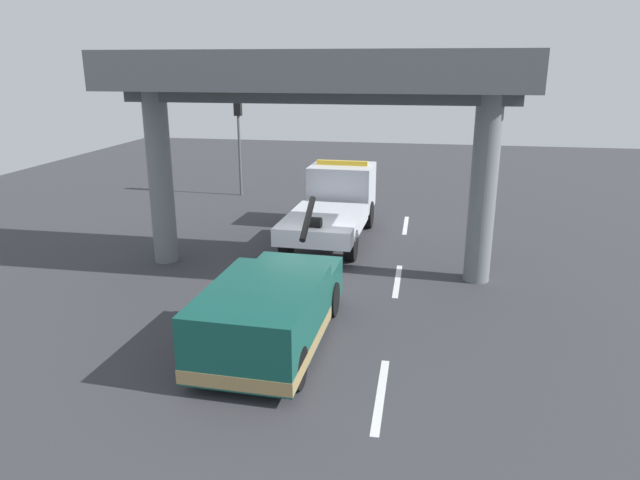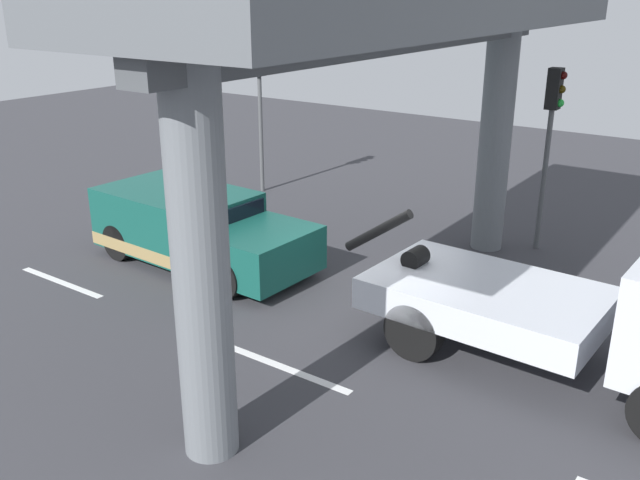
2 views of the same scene
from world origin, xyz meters
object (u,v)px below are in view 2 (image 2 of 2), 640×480
object	(u,v)px
traffic_light_near	(260,86)
traffic_light_far	(552,120)
tow_truck_white	(606,314)
towed_van_green	(196,229)

from	to	relation	value
traffic_light_near	traffic_light_far	size ratio (longest dim) A/B	1.03
tow_truck_white	traffic_light_far	xyz separation A→B (m)	(-2.76, 5.35, 1.87)
traffic_light_near	traffic_light_far	world-z (taller)	traffic_light_near
tow_truck_white	traffic_light_near	world-z (taller)	traffic_light_near
tow_truck_white	traffic_light_near	bearing A→B (deg)	154.59
traffic_light_far	towed_van_green	bearing A→B (deg)	-138.40
traffic_light_near	traffic_light_far	bearing A→B (deg)	0.00
tow_truck_white	towed_van_green	distance (m)	8.76
towed_van_green	traffic_light_far	xyz separation A→B (m)	(5.99, 5.32, 2.29)
traffic_light_near	traffic_light_far	xyz separation A→B (m)	(8.50, 0.00, -0.10)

